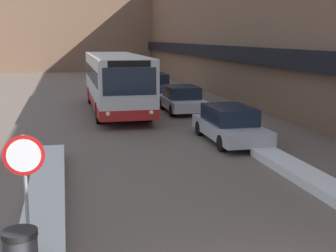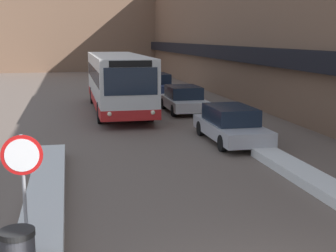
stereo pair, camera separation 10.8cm
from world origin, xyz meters
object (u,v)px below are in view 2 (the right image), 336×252
at_px(city_bus, 118,81).
at_px(parked_car_front, 231,124).
at_px(parked_car_back, 157,84).
at_px(parked_car_middle, 184,99).
at_px(stop_sign, 23,168).

height_order(city_bus, parked_car_front, city_bus).
relative_size(parked_car_front, parked_car_back, 0.97).
height_order(city_bus, parked_car_back, city_bus).
distance_m(parked_car_front, parked_car_middle, 7.63).
bearing_deg(parked_car_middle, stop_sign, -113.81).
height_order(city_bus, stop_sign, city_bus).
bearing_deg(city_bus, parked_car_back, 62.91).
relative_size(city_bus, stop_sign, 4.93).
height_order(city_bus, parked_car_middle, city_bus).
bearing_deg(parked_car_back, parked_car_front, -90.00).
bearing_deg(parked_car_back, stop_sign, -106.51).
xyz_separation_m(city_bus, parked_car_back, (3.51, 6.86, -0.93)).
bearing_deg(parked_car_middle, city_bus, 165.10).
relative_size(city_bus, parked_car_middle, 2.65).
xyz_separation_m(parked_car_back, stop_sign, (-7.03, -23.74, 0.90)).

